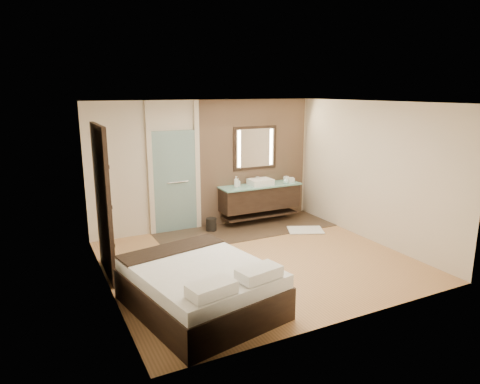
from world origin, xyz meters
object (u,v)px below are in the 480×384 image
mirror_unit (255,148)px  waste_bin (211,225)px  vanity (260,197)px  bed (201,286)px

mirror_unit → waste_bin: (-1.20, -0.31, -1.51)m
mirror_unit → vanity: bearing=-90.0°
bed → vanity: bearing=38.1°
bed → waste_bin: bed is taller
bed → waste_bin: bearing=53.4°
vanity → mirror_unit: bearing=90.0°
vanity → bed: bearing=-130.6°
vanity → bed: vanity is taller
mirror_unit → bed: bearing=-128.5°
mirror_unit → bed: (-2.60, -3.27, -1.33)m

